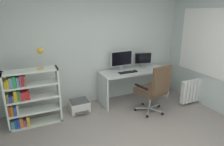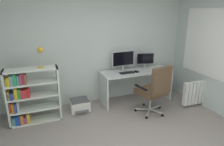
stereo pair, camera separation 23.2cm
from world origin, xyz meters
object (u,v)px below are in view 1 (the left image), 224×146
at_px(desk, 135,78).
at_px(monitor_main, 122,59).
at_px(computer_mouse, 135,71).
at_px(office_chair, 155,88).
at_px(monitor_secondary, 143,59).
at_px(desk_lamp, 40,53).
at_px(radiator, 196,90).
at_px(bookshelf, 27,99).
at_px(keyboard, 126,72).
at_px(printer, 79,106).

relative_size(desk, monitor_main, 2.96).
height_order(computer_mouse, office_chair, office_chair).
bearing_deg(desk, monitor_main, 151.22).
xyz_separation_m(monitor_secondary, desk_lamp, (-2.37, -0.31, 0.41)).
height_order(desk, monitor_main, monitor_main).
distance_m(desk, office_chair, 0.75).
xyz_separation_m(monitor_secondary, office_chair, (-0.28, -0.90, -0.37)).
distance_m(monitor_secondary, office_chair, 1.02).
bearing_deg(radiator, bookshelf, 170.62).
bearing_deg(monitor_main, keyboard, -90.44).
relative_size(computer_mouse, office_chair, 0.09).
bearing_deg(keyboard, printer, 175.78).
distance_m(printer, radiator, 2.70).
xyz_separation_m(printer, radiator, (2.59, -0.73, 0.20)).
distance_m(office_chair, printer, 1.65).
xyz_separation_m(computer_mouse, desk_lamp, (-2.01, -0.06, 0.60)).
bearing_deg(monitor_main, office_chair, -71.20).
bearing_deg(desk_lamp, bookshelf, 179.95).
bearing_deg(printer, monitor_main, 9.04).
bearing_deg(monitor_main, bookshelf, -171.53).
xyz_separation_m(bookshelf, printer, (1.00, 0.14, -0.42)).
bearing_deg(monitor_main, desk, -28.78).
xyz_separation_m(monitor_secondary, keyboard, (-0.59, -0.24, -0.20)).
distance_m(monitor_main, computer_mouse, 0.42).
relative_size(desk, printer, 3.80).
distance_m(keyboard, desk_lamp, 1.88).
distance_m(monitor_main, keyboard, 0.35).
bearing_deg(office_chair, monitor_main, 108.80).
bearing_deg(keyboard, computer_mouse, -4.14).
height_order(monitor_main, bookshelf, monitor_main).
bearing_deg(computer_mouse, keyboard, 164.50).
distance_m(keyboard, radiator, 1.70).
bearing_deg(printer, radiator, -15.74).
height_order(office_chair, printer, office_chair).
height_order(bookshelf, desk_lamp, desk_lamp).
height_order(keyboard, printer, keyboard).
distance_m(desk_lamp, printer, 1.43).
bearing_deg(office_chair, keyboard, 114.85).
relative_size(monitor_secondary, bookshelf, 0.37).
xyz_separation_m(desk, desk_lamp, (-2.06, -0.16, 0.80)).
distance_m(desk, computer_mouse, 0.23).
distance_m(computer_mouse, bookshelf, 2.34).
xyz_separation_m(monitor_main, monitor_secondary, (0.59, 0.00, -0.06)).
relative_size(computer_mouse, desk_lamp, 0.26).
bearing_deg(printer, desk, 0.87).
relative_size(keyboard, computer_mouse, 3.40).
height_order(office_chair, desk_lamp, desk_lamp).
distance_m(monitor_secondary, printer, 1.89).
relative_size(monitor_main, radiator, 0.66).
xyz_separation_m(monitor_main, office_chair, (0.31, -0.90, -0.43)).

